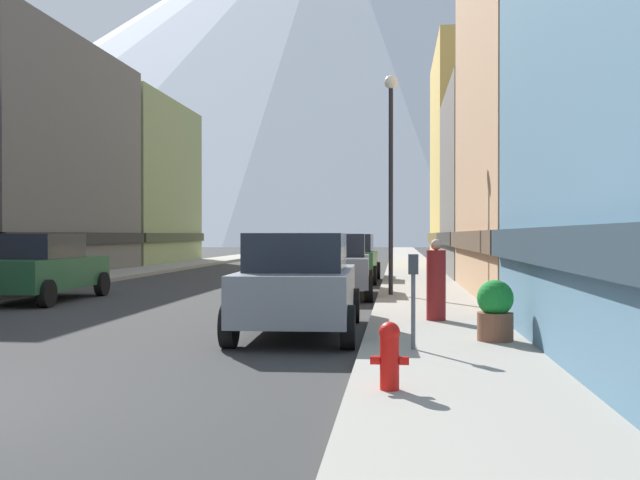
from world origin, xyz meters
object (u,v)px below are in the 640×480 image
object	(u,v)px
car_driving_0	(310,245)
pedestrian_0	(436,283)
car_right_1	(337,265)
parking_meter_near	(413,288)
car_left_1	(42,267)
car_right_2	(351,258)
car_right_0	(299,283)
streetlamp_right	(391,151)
potted_plant_0	(495,310)
fire_hydrant_near	(390,353)

from	to	relation	value
car_driving_0	pedestrian_0	world-z (taller)	car_driving_0
car_right_1	parking_meter_near	xyz separation A→B (m)	(1.95, -10.02, 0.11)
car_right_1	pedestrian_0	xyz separation A→B (m)	(2.45, -6.61, -0.05)
car_driving_0	parking_meter_near	distance (m)	47.50
car_left_1	car_right_2	distance (m)	11.33
car_right_0	parking_meter_near	distance (m)	3.06
car_driving_0	streetlamp_right	xyz separation A→B (m)	(6.95, -38.00, 3.09)
potted_plant_0	car_driving_0	bearing A→B (deg)	100.59
fire_hydrant_near	parking_meter_near	distance (m)	2.67
potted_plant_0	car_right_2	bearing A→B (deg)	101.93
car_driving_0	potted_plant_0	size ratio (longest dim) A/B	4.78
car_right_2	potted_plant_0	size ratio (longest dim) A/B	4.80
car_driving_0	streetlamp_right	bearing A→B (deg)	-79.64
car_right_2	car_driving_0	bearing A→B (deg)	99.93
car_right_1	car_driving_0	distance (m)	37.30
car_right_0	fire_hydrant_near	distance (m)	5.25
potted_plant_0	car_left_1	bearing A→B (deg)	148.04
car_right_0	parking_meter_near	world-z (taller)	car_right_0
car_left_1	potted_plant_0	size ratio (longest dim) A/B	4.81
car_right_0	parking_meter_near	xyz separation A→B (m)	(1.95, -2.36, 0.11)
streetlamp_right	car_left_1	bearing A→B (deg)	-172.18
car_right_2	parking_meter_near	world-z (taller)	car_right_2
car_left_1	car_right_1	distance (m)	7.95
fire_hydrant_near	car_left_1	bearing A→B (deg)	131.97
car_left_1	streetlamp_right	bearing A→B (deg)	7.82
pedestrian_0	car_right_0	bearing A→B (deg)	-156.71
car_left_1	parking_meter_near	bearing A→B (deg)	-38.79
car_driving_0	parking_meter_near	size ratio (longest dim) A/B	3.31
car_right_0	car_right_1	bearing A→B (deg)	90.03
fire_hydrant_near	potted_plant_0	size ratio (longest dim) A/B	0.77
car_right_0	potted_plant_0	size ratio (longest dim) A/B	4.85
fire_hydrant_near	streetlamp_right	distance (m)	12.05
fire_hydrant_near	potted_plant_0	xyz separation A→B (m)	(1.55, 3.55, 0.09)
car_right_0	car_right_2	world-z (taller)	same
fire_hydrant_near	streetlamp_right	size ratio (longest dim) A/B	0.12
car_right_1	streetlamp_right	world-z (taller)	streetlamp_right
car_driving_0	fire_hydrant_near	bearing A→B (deg)	-81.90
car_right_1	streetlamp_right	distance (m)	3.62
fire_hydrant_near	pedestrian_0	size ratio (longest dim) A/B	0.46
car_right_0	car_right_2	bearing A→B (deg)	90.01
fire_hydrant_near	potted_plant_0	world-z (taller)	potted_plant_0
car_right_2	streetlamp_right	xyz separation A→B (m)	(1.55, -7.15, 3.09)
car_left_1	pedestrian_0	distance (m)	10.92
car_right_0	pedestrian_0	size ratio (longest dim) A/B	2.93
car_right_0	car_driving_0	size ratio (longest dim) A/B	1.01
car_right_2	pedestrian_0	xyz separation A→B (m)	(2.45, -12.67, -0.05)
car_right_2	fire_hydrant_near	xyz separation A→B (m)	(1.65, -18.69, -0.37)
car_left_1	car_right_0	world-z (taller)	same
fire_hydrant_near	car_right_2	bearing A→B (deg)	95.05
car_right_2	pedestrian_0	size ratio (longest dim) A/B	2.91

